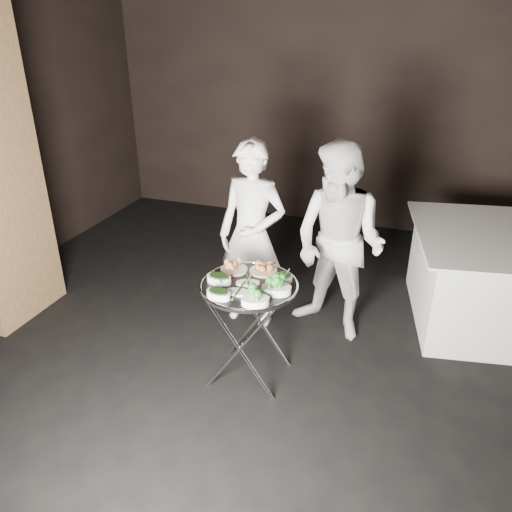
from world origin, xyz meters
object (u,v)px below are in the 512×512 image
(waiter_right, at_px, (339,244))
(waiter_left, at_px, (252,236))
(tray_stand, at_px, (249,327))
(serving_tray, at_px, (249,286))
(dining_table, at_px, (498,279))

(waiter_right, bearing_deg, waiter_left, -155.41)
(tray_stand, height_order, waiter_right, waiter_right)
(serving_tray, bearing_deg, waiter_left, 108.25)
(serving_tray, distance_m, dining_table, 2.32)
(serving_tray, xyz_separation_m, waiter_left, (-0.25, 0.77, 0.03))
(tray_stand, distance_m, serving_tray, 0.35)
(waiter_left, relative_size, dining_table, 1.11)
(waiter_left, bearing_deg, waiter_right, 8.46)
(tray_stand, relative_size, waiter_left, 0.48)
(serving_tray, relative_size, waiter_right, 0.42)
(tray_stand, height_order, serving_tray, serving_tray)
(waiter_left, xyz_separation_m, dining_table, (2.04, 0.66, -0.39))
(waiter_left, xyz_separation_m, waiter_right, (0.73, 0.05, 0.02))
(waiter_right, height_order, dining_table, waiter_right)
(waiter_right, relative_size, dining_table, 1.13)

